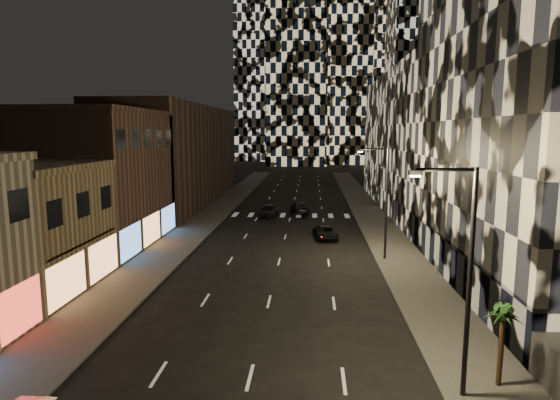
# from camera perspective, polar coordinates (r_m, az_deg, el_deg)

# --- Properties ---
(sidewalk_left) EXTENTS (4.00, 120.00, 0.15)m
(sidewalk_left) POSITION_cam_1_polar(r_m,az_deg,el_deg) (59.83, -8.31, -1.67)
(sidewalk_left) COLOR #47443F
(sidewalk_left) RESTS_ON ground
(sidewalk_right) EXTENTS (4.00, 120.00, 0.15)m
(sidewalk_right) POSITION_cam_1_polar(r_m,az_deg,el_deg) (58.98, 11.07, -1.89)
(sidewalk_right) COLOR #47443F
(sidewalk_right) RESTS_ON ground
(curb_left) EXTENTS (0.20, 120.00, 0.15)m
(curb_left) POSITION_cam_1_polar(r_m,az_deg,el_deg) (59.43, -6.32, -1.70)
(curb_left) COLOR #4C4C47
(curb_left) RESTS_ON ground
(curb_right) EXTENTS (0.20, 120.00, 0.15)m
(curb_right) POSITION_cam_1_polar(r_m,az_deg,el_deg) (58.75, 9.03, -1.87)
(curb_right) COLOR #4C4C47
(curb_right) RESTS_ON ground
(retail_tan) EXTENTS (10.00, 10.00, 8.00)m
(retail_tan) POSITION_cam_1_polar(r_m,az_deg,el_deg) (35.22, -30.00, -3.30)
(retail_tan) COLOR #85724F
(retail_tan) RESTS_ON ground
(retail_brown) EXTENTS (10.00, 15.00, 12.00)m
(retail_brown) POSITION_cam_1_polar(r_m,az_deg,el_deg) (45.71, -21.50, 2.23)
(retail_brown) COLOR #4B352A
(retail_brown) RESTS_ON ground
(retail_filler_left) EXTENTS (10.00, 40.00, 14.00)m
(retail_filler_left) POSITION_cam_1_polar(r_m,az_deg,el_deg) (70.43, -12.31, 5.41)
(retail_filler_left) COLOR #4B352A
(retail_filler_left) RESTS_ON ground
(midrise_base) EXTENTS (0.60, 25.00, 3.00)m
(midrise_base) POSITION_cam_1_polar(r_m,az_deg,el_deg) (34.70, 20.20, -7.08)
(midrise_base) COLOR #383838
(midrise_base) RESTS_ON ground
(midrise_filler_right) EXTENTS (16.00, 40.00, 18.00)m
(midrise_filler_right) POSITION_cam_1_polar(r_m,az_deg,el_deg) (66.91, 19.12, 6.70)
(midrise_filler_right) COLOR #232326
(midrise_filler_right) RESTS_ON ground
(tower_center_low) EXTENTS (18.00, 18.00, 95.00)m
(tower_center_low) POSITION_cam_1_polar(r_m,az_deg,el_deg) (152.22, 2.20, 22.49)
(tower_center_low) COLOR black
(tower_center_low) RESTS_ON ground
(streetlight_near) EXTENTS (2.55, 0.25, 9.00)m
(streetlight_near) POSITION_cam_1_polar(r_m,az_deg,el_deg) (19.20, 21.51, -7.62)
(streetlight_near) COLOR black
(streetlight_near) RESTS_ON sidewalk_right
(streetlight_far) EXTENTS (2.55, 0.25, 9.00)m
(streetlight_far) POSITION_cam_1_polar(r_m,az_deg,el_deg) (38.36, 12.54, 0.56)
(streetlight_far) COLOR black
(streetlight_far) RESTS_ON sidewalk_right
(car_dark_midlane) EXTENTS (2.41, 4.75, 1.55)m
(car_dark_midlane) POSITION_cam_1_polar(r_m,az_deg,el_deg) (57.51, -1.40, -1.28)
(car_dark_midlane) COLOR black
(car_dark_midlane) RESTS_ON ground
(car_dark_oncoming) EXTENTS (2.77, 5.40, 1.50)m
(car_dark_oncoming) POSITION_cam_1_polar(r_m,az_deg,el_deg) (59.61, 2.42, -0.97)
(car_dark_oncoming) COLOR black
(car_dark_oncoming) RESTS_ON ground
(car_dark_rightlane) EXTENTS (2.58, 4.59, 1.21)m
(car_dark_rightlane) POSITION_cam_1_polar(r_m,az_deg,el_deg) (46.04, 5.60, -3.99)
(car_dark_rightlane) COLOR black
(car_dark_rightlane) RESTS_ON ground
(palm_tree) EXTENTS (1.76, 1.74, 3.45)m
(palm_tree) POSITION_cam_1_polar(r_m,az_deg,el_deg) (21.33, 25.54, -12.93)
(palm_tree) COLOR #47331E
(palm_tree) RESTS_ON sidewalk_right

